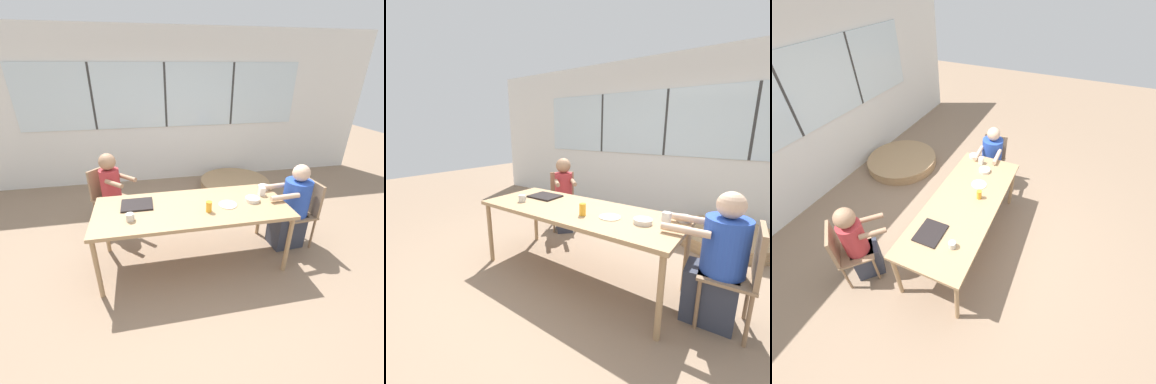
{
  "view_description": "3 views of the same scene",
  "coord_description": "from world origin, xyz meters",
  "views": [
    {
      "loc": [
        -0.47,
        -2.45,
        2.17
      ],
      "look_at": [
        0.0,
        0.0,
        0.94
      ],
      "focal_mm": 24.0,
      "sensor_mm": 36.0,
      "label": 1
    },
    {
      "loc": [
        1.51,
        -2.06,
        1.58
      ],
      "look_at": [
        0.0,
        0.0,
        0.94
      ],
      "focal_mm": 24.0,
      "sensor_mm": 36.0,
      "label": 2
    },
    {
      "loc": [
        -2.12,
        -0.95,
        3.02
      ],
      "look_at": [
        0.0,
        0.0,
        0.94
      ],
      "focal_mm": 24.0,
      "sensor_mm": 36.0,
      "label": 3
    }
  ],
  "objects": [
    {
      "name": "bowl_white_shallow",
      "position": [
        0.98,
        0.28,
        0.78
      ],
      "size": [
        0.14,
        0.14,
        0.05
      ],
      "color": "silver",
      "rests_on": "dining_table"
    },
    {
      "name": "chair_for_man_blue_shirt",
      "position": [
        1.48,
        0.11,
        0.53
      ],
      "size": [
        0.43,
        0.43,
        0.89
      ],
      "rotation": [
        0.0,
        0.0,
        -4.64
      ],
      "color": "#937556",
      "rests_on": "ground_plane"
    },
    {
      "name": "person_woman_green_shirt",
      "position": [
        -0.95,
        0.92,
        0.54
      ],
      "size": [
        0.53,
        0.53,
        1.14
      ],
      "rotation": [
        0.0,
        0.0,
        -2.34
      ],
      "color": "#333847",
      "rests_on": "ground_plane"
    },
    {
      "name": "coffee_mug",
      "position": [
        -0.67,
        -0.16,
        0.8
      ],
      "size": [
        0.09,
        0.08,
        0.08
      ],
      "color": "beige",
      "rests_on": "dining_table"
    },
    {
      "name": "folded_table_stack",
      "position": [
        1.21,
        1.87,
        0.09
      ],
      "size": [
        1.31,
        1.31,
        0.18
      ],
      "color": "tan",
      "rests_on": "ground_plane"
    },
    {
      "name": "person_man_blue_shirt",
      "position": [
        1.31,
        0.09,
        0.5
      ],
      "size": [
        0.64,
        0.38,
        1.13
      ],
      "rotation": [
        0.0,
        0.0,
        -4.64
      ],
      "color": "#333847",
      "rests_on": "ground_plane"
    },
    {
      "name": "bowl_cereal",
      "position": [
        0.71,
        -0.01,
        0.78
      ],
      "size": [
        0.16,
        0.16,
        0.04
      ],
      "color": "silver",
      "rests_on": "dining_table"
    },
    {
      "name": "ground_plane",
      "position": [
        0.0,
        0.0,
        0.0
      ],
      "size": [
        16.0,
        16.0,
        0.0
      ],
      "primitive_type": "plane",
      "color": "#8C725B"
    },
    {
      "name": "plate_tortillas",
      "position": [
        0.4,
        -0.04,
        0.77
      ],
      "size": [
        0.21,
        0.21,
        0.01
      ],
      "color": "beige",
      "rests_on": "dining_table"
    },
    {
      "name": "dining_table",
      "position": [
        0.0,
        0.0,
        0.71
      ],
      "size": [
        2.15,
        0.85,
        0.76
      ],
      "color": "tan",
      "rests_on": "ground_plane"
    },
    {
      "name": "chair_for_woman_green_shirt",
      "position": [
        -1.07,
        1.04,
        0.53
      ],
      "size": [
        0.57,
        0.57,
        0.89
      ],
      "rotation": [
        0.0,
        0.0,
        -2.34
      ],
      "color": "#937556",
      "rests_on": "ground_plane"
    },
    {
      "name": "food_tray_dark",
      "position": [
        -0.6,
        0.14,
        0.77
      ],
      "size": [
        0.35,
        0.29,
        0.02
      ],
      "color": "black",
      "rests_on": "dining_table"
    },
    {
      "name": "juice_glass",
      "position": [
        0.16,
        -0.14,
        0.82
      ],
      "size": [
        0.06,
        0.06,
        0.12
      ],
      "color": "gold",
      "rests_on": "dining_table"
    },
    {
      "name": "wall_back_with_windows",
      "position": [
        0.0,
        2.65,
        1.42
      ],
      "size": [
        8.4,
        0.08,
        2.8
      ],
      "color": "silver",
      "rests_on": "ground_plane"
    },
    {
      "name": "milk_carton_small",
      "position": [
        0.88,
        0.12,
        0.81
      ],
      "size": [
        0.07,
        0.07,
        0.1
      ],
      "color": "silver",
      "rests_on": "dining_table"
    }
  ]
}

